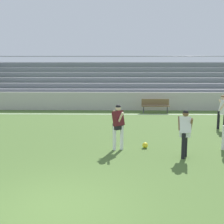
{
  "coord_description": "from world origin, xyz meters",
  "views": [
    {
      "loc": [
        1.47,
        -6.37,
        3.25
      ],
      "look_at": [
        1.19,
        6.71,
        1.13
      ],
      "focal_mm": 48.96,
      "sensor_mm": 36.0,
      "label": 1
    }
  ],
  "objects_px": {
    "bleacher_stand": "(129,82)",
    "bench_centre_sideline": "(155,104)",
    "player_white_wide_left": "(222,109)",
    "player_white_trailing_run": "(185,130)",
    "soccer_ball": "(145,145)",
    "player_dark_challenging": "(118,123)"
  },
  "relations": [
    {
      "from": "player_white_wide_left",
      "to": "bench_centre_sideline",
      "type": "bearing_deg",
      "value": 118.25
    },
    {
      "from": "bleacher_stand",
      "to": "player_dark_challenging",
      "type": "height_order",
      "value": "bleacher_stand"
    },
    {
      "from": "bleacher_stand",
      "to": "soccer_ball",
      "type": "height_order",
      "value": "bleacher_stand"
    },
    {
      "from": "player_white_wide_left",
      "to": "player_white_trailing_run",
      "type": "bearing_deg",
      "value": -121.14
    },
    {
      "from": "player_white_trailing_run",
      "to": "soccer_ball",
      "type": "distance_m",
      "value": 1.92
    },
    {
      "from": "player_dark_challenging",
      "to": "player_white_wide_left",
      "type": "distance_m",
      "value": 6.32
    },
    {
      "from": "player_white_wide_left",
      "to": "soccer_ball",
      "type": "height_order",
      "value": "player_white_wide_left"
    },
    {
      "from": "bench_centre_sideline",
      "to": "player_white_trailing_run",
      "type": "distance_m",
      "value": 9.63
    },
    {
      "from": "player_dark_challenging",
      "to": "player_white_trailing_run",
      "type": "xyz_separation_m",
      "value": [
        2.29,
        -0.92,
        -0.03
      ]
    },
    {
      "from": "bleacher_stand",
      "to": "bench_centre_sideline",
      "type": "distance_m",
      "value": 4.95
    },
    {
      "from": "player_white_wide_left",
      "to": "soccer_ball",
      "type": "bearing_deg",
      "value": -139.33
    },
    {
      "from": "bench_centre_sideline",
      "to": "player_white_wide_left",
      "type": "height_order",
      "value": "player_white_wide_left"
    },
    {
      "from": "bench_centre_sideline",
      "to": "soccer_ball",
      "type": "relative_size",
      "value": 8.18
    },
    {
      "from": "player_white_trailing_run",
      "to": "soccer_ball",
      "type": "height_order",
      "value": "player_white_trailing_run"
    },
    {
      "from": "bleacher_stand",
      "to": "bench_centre_sideline",
      "type": "xyz_separation_m",
      "value": [
        1.6,
        -4.54,
        -1.17
      ]
    },
    {
      "from": "player_dark_challenging",
      "to": "soccer_ball",
      "type": "relative_size",
      "value": 7.8
    },
    {
      "from": "bleacher_stand",
      "to": "player_white_trailing_run",
      "type": "relative_size",
      "value": 14.18
    },
    {
      "from": "bleacher_stand",
      "to": "player_white_wide_left",
      "type": "distance_m",
      "value": 10.44
    },
    {
      "from": "player_white_trailing_run",
      "to": "soccer_ball",
      "type": "bearing_deg",
      "value": 136.93
    },
    {
      "from": "bench_centre_sideline",
      "to": "player_dark_challenging",
      "type": "xyz_separation_m",
      "value": [
        -2.43,
        -8.7,
        0.48
      ]
    },
    {
      "from": "bleacher_stand",
      "to": "player_dark_challenging",
      "type": "distance_m",
      "value": 13.28
    },
    {
      "from": "player_white_wide_left",
      "to": "soccer_ball",
      "type": "xyz_separation_m",
      "value": [
        -4.06,
        -3.48,
        -0.89
      ]
    }
  ]
}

